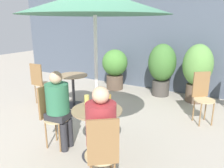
% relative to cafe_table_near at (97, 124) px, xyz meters
% --- Properties ---
extents(ground_plane, '(20.00, 20.00, 0.00)m').
position_rel_cafe_table_near_xyz_m(ground_plane, '(-0.19, -0.22, -0.49)').
color(ground_plane, '#B2A899').
extents(storefront_wall, '(10.00, 0.06, 3.00)m').
position_rel_cafe_table_near_xyz_m(storefront_wall, '(-0.19, 3.48, 1.01)').
color(storefront_wall, '#4C5666').
rests_on(storefront_wall, ground_plane).
extents(cafe_table_near, '(0.68, 0.68, 0.70)m').
position_rel_cafe_table_near_xyz_m(cafe_table_near, '(0.00, 0.00, 0.00)').
color(cafe_table_near, '#2D2D33').
rests_on(cafe_table_near, ground_plane).
extents(cafe_table_far, '(0.64, 0.64, 0.70)m').
position_rel_cafe_table_near_xyz_m(cafe_table_far, '(-1.54, 1.35, -0.01)').
color(cafe_table_far, '#2D2D33').
rests_on(cafe_table_far, ground_plane).
extents(bistro_chair_0, '(0.39, 0.37, 0.94)m').
position_rel_cafe_table_near_xyz_m(bistro_chair_0, '(-0.75, -0.10, 0.07)').
color(bistro_chair_0, tan).
rests_on(bistro_chair_0, ground_plane).
extents(bistro_chair_1, '(0.42, 0.42, 0.94)m').
position_rel_cafe_table_near_xyz_m(bistro_chair_1, '(0.46, -0.60, 0.07)').
color(bistro_chair_1, tan).
rests_on(bistro_chair_1, ground_plane).
extents(bistro_chair_2, '(0.37, 0.38, 0.94)m').
position_rel_cafe_table_near_xyz_m(bistro_chair_2, '(-2.25, 1.05, 0.07)').
color(bistro_chair_2, tan).
rests_on(bistro_chair_2, ground_plane).
extents(bistro_chair_3, '(0.42, 0.42, 0.94)m').
position_rel_cafe_table_near_xyz_m(bistro_chair_3, '(1.05, 1.90, 0.07)').
color(bistro_chair_3, tan).
rests_on(bistro_chair_3, ground_plane).
extents(seated_person_0, '(0.36, 0.33, 1.17)m').
position_rel_cafe_table_near_xyz_m(seated_person_0, '(-0.60, -0.08, 0.21)').
color(seated_person_0, '#2D2D33').
rests_on(seated_person_0, ground_plane).
extents(seated_person_1, '(0.40, 0.41, 1.20)m').
position_rel_cafe_table_near_xyz_m(seated_person_1, '(0.37, -0.48, 0.23)').
color(seated_person_1, gray).
rests_on(seated_person_1, ground_plane).
extents(beer_glass_0, '(0.06, 0.06, 0.19)m').
position_rel_cafe_table_near_xyz_m(beer_glass_0, '(0.12, 0.12, 0.31)').
color(beer_glass_0, '#B28433').
rests_on(beer_glass_0, cafe_table_near).
extents(beer_glass_1, '(0.07, 0.07, 0.17)m').
position_rel_cafe_table_near_xyz_m(beer_glass_1, '(-0.16, 0.00, 0.29)').
color(beer_glass_1, '#DBC65B').
rests_on(beer_glass_1, cafe_table_near).
extents(beer_glass_2, '(0.07, 0.07, 0.16)m').
position_rel_cafe_table_near_xyz_m(beer_glass_2, '(0.01, -0.16, 0.29)').
color(beer_glass_2, '#B28433').
rests_on(beer_glass_2, cafe_table_near).
extents(potted_plant_0, '(0.69, 0.69, 1.10)m').
position_rel_cafe_table_near_xyz_m(potted_plant_0, '(-1.35, 2.91, 0.14)').
color(potted_plant_0, brown).
rests_on(potted_plant_0, ground_plane).
extents(potted_plant_1, '(0.68, 0.68, 1.31)m').
position_rel_cafe_table_near_xyz_m(potted_plant_1, '(-0.07, 3.01, 0.26)').
color(potted_plant_1, '#47423D').
rests_on(potted_plant_1, ground_plane).
extents(potted_plant_2, '(0.67, 0.67, 1.35)m').
position_rel_cafe_table_near_xyz_m(potted_plant_2, '(0.77, 2.96, 0.29)').
color(potted_plant_2, brown).
rests_on(potted_plant_2, ground_plane).
extents(umbrella, '(1.79, 1.79, 2.18)m').
position_rel_cafe_table_near_xyz_m(umbrella, '(-0.00, 0.00, 1.54)').
color(umbrella, silver).
rests_on(umbrella, ground_plane).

